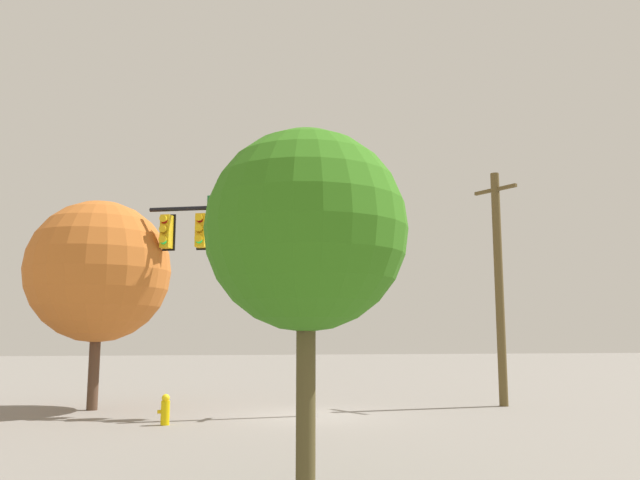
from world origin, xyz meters
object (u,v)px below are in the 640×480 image
tree_near (306,231)px  tree_mid (99,271)px  fire_hydrant (165,410)px  signal_pole_assembly (243,246)px  utility_pole (499,284)px

tree_near → tree_mid: bearing=-68.7°
fire_hydrant → tree_near: bearing=105.5°
fire_hydrant → tree_near: 10.21m
signal_pole_assembly → tree_mid: bearing=-22.8°
tree_near → fire_hydrant: bearing=-74.5°
signal_pole_assembly → utility_pole: utility_pole is taller
utility_pole → tree_mid: utility_pole is taller
signal_pole_assembly → tree_mid: 5.19m
tree_near → tree_mid: 14.21m
tree_near → tree_mid: tree_mid is taller
signal_pole_assembly → utility_pole: 9.19m
tree_near → utility_pole: bearing=-125.6°
utility_pole → tree_near: (8.66, 12.10, -0.28)m
signal_pole_assembly → tree_mid: signal_pole_assembly is taller
tree_mid → utility_pole: bearing=175.4°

